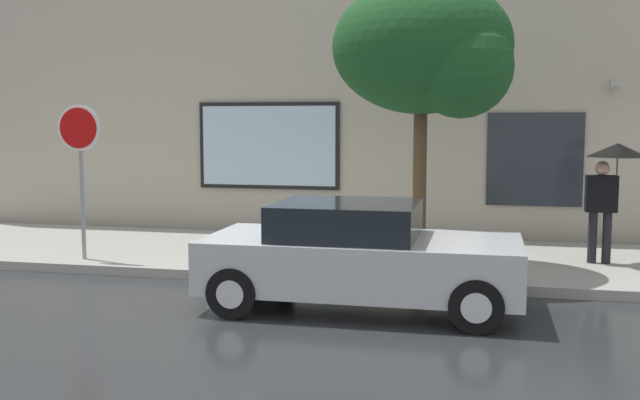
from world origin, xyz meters
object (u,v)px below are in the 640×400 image
object	(u,v)px
pedestrian_with_umbrella	(612,169)
street_tree	(430,51)
fire_hydrant	(309,242)
parked_car	(359,256)
stop_sign	(80,151)

from	to	relation	value
pedestrian_with_umbrella	street_tree	xyz separation A→B (m)	(-2.85, -0.79, 1.84)
fire_hydrant	pedestrian_with_umbrella	bearing A→B (deg)	15.87
parked_car	street_tree	size ratio (longest dim) A/B	0.90
street_tree	stop_sign	distance (m)	5.87
pedestrian_with_umbrella	stop_sign	xyz separation A→B (m)	(-8.46, -1.53, 0.28)
fire_hydrant	parked_car	bearing A→B (deg)	-57.85
street_tree	fire_hydrant	bearing A→B (deg)	-163.39
parked_car	stop_sign	distance (m)	5.29
pedestrian_with_umbrella	stop_sign	size ratio (longest dim) A/B	0.76
pedestrian_with_umbrella	street_tree	size ratio (longest dim) A/B	0.43
parked_car	fire_hydrant	world-z (taller)	parked_car
fire_hydrant	stop_sign	distance (m)	4.07
parked_car	fire_hydrant	bearing A→B (deg)	122.15
stop_sign	street_tree	bearing A→B (deg)	7.60
street_tree	parked_car	bearing A→B (deg)	-107.11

